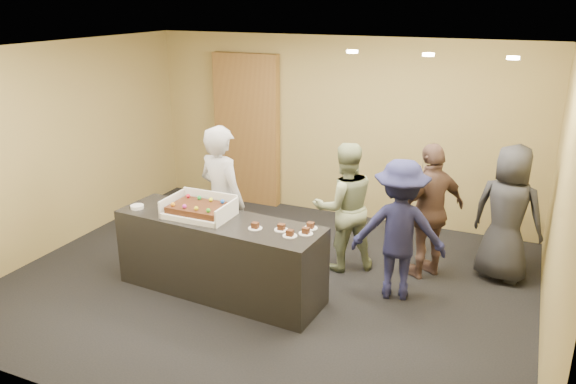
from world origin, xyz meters
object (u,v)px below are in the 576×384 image
(plate_stack, at_px, (137,207))
(person_brown_extra, at_px, (430,211))
(cake_box, at_px, (200,211))
(person_sage_man, at_px, (344,207))
(storage_cabinet, at_px, (247,130))
(person_server_grey, at_px, (222,202))
(serving_counter, at_px, (220,256))
(sheet_cake, at_px, (199,208))
(person_navy_man, at_px, (399,230))
(person_dark_suit, at_px, (508,214))

(plate_stack, bearing_deg, person_brown_extra, 25.44)
(cake_box, distance_m, person_sage_man, 1.75)
(storage_cabinet, height_order, person_server_grey, storage_cabinet)
(storage_cabinet, xyz_separation_m, person_sage_man, (2.20, -1.67, -0.40))
(storage_cabinet, distance_m, cake_box, 2.96)
(plate_stack, height_order, person_brown_extra, person_brown_extra)
(serving_counter, height_order, person_server_grey, person_server_grey)
(sheet_cake, relative_size, person_navy_man, 0.39)
(person_sage_man, xyz_separation_m, person_dark_suit, (1.84, 0.50, 0.02))
(storage_cabinet, height_order, person_navy_man, storage_cabinet)
(sheet_cake, bearing_deg, plate_stack, -173.68)
(cake_box, height_order, person_server_grey, person_server_grey)
(sheet_cake, distance_m, plate_stack, 0.80)
(person_sage_man, bearing_deg, cake_box, 6.24)
(sheet_cake, distance_m, person_sage_man, 1.77)
(sheet_cake, bearing_deg, cake_box, 89.01)
(person_server_grey, bearing_deg, sheet_cake, 103.48)
(serving_counter, distance_m, plate_stack, 1.14)
(cake_box, distance_m, person_server_grey, 0.42)
(sheet_cake, xyz_separation_m, person_sage_man, (1.32, 1.17, -0.19))
(sheet_cake, bearing_deg, storage_cabinet, 107.30)
(storage_cabinet, relative_size, person_sage_man, 1.50)
(person_server_grey, bearing_deg, person_sage_man, -132.90)
(storage_cabinet, xyz_separation_m, person_dark_suit, (4.04, -1.17, -0.37))
(sheet_cake, relative_size, person_server_grey, 0.34)
(storage_cabinet, relative_size, sheet_cake, 3.83)
(storage_cabinet, height_order, person_dark_suit, storage_cabinet)
(storage_cabinet, distance_m, person_navy_man, 3.66)
(serving_counter, distance_m, person_navy_man, 2.02)
(serving_counter, bearing_deg, person_brown_extra, 37.66)
(person_server_grey, height_order, person_navy_man, person_server_grey)
(person_sage_man, bearing_deg, person_navy_man, 116.34)
(person_brown_extra, bearing_deg, cake_box, -19.59)
(person_brown_extra, bearing_deg, person_navy_man, 21.45)
(person_server_grey, height_order, person_brown_extra, person_server_grey)
(serving_counter, relative_size, person_sage_man, 1.49)
(serving_counter, relative_size, person_navy_man, 1.50)
(person_server_grey, height_order, person_dark_suit, person_server_grey)
(storage_cabinet, distance_m, sheet_cake, 2.98)
(storage_cabinet, distance_m, person_server_grey, 2.57)
(storage_cabinet, xyz_separation_m, person_brown_extra, (3.20, -1.45, -0.38))
(person_brown_extra, bearing_deg, serving_counter, -16.22)
(person_navy_man, relative_size, person_dark_suit, 0.97)
(plate_stack, xyz_separation_m, person_navy_man, (2.88, 0.83, -0.12))
(storage_cabinet, xyz_separation_m, cake_box, (0.88, -2.81, -0.25))
(sheet_cake, bearing_deg, person_navy_man, 19.43)
(person_sage_man, height_order, person_navy_man, person_sage_man)
(storage_cabinet, bearing_deg, cake_box, -72.53)
(person_server_grey, bearing_deg, serving_counter, 132.73)
(storage_cabinet, bearing_deg, person_navy_man, -35.14)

